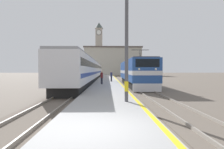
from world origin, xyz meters
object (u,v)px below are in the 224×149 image
object	(u,v)px
second_waiting_passenger	(111,76)
passenger_train	(90,70)
locomotive_train	(135,73)
catenary_mast	(129,24)
clock_tower	(99,47)
person_on_platform	(102,77)

from	to	relation	value
second_waiting_passenger	passenger_train	bearing A→B (deg)	122.27
locomotive_train	passenger_train	world-z (taller)	locomotive_train
passenger_train	catenary_mast	distance (m)	24.95
second_waiting_passenger	clock_tower	size ratio (longest dim) A/B	0.07
locomotive_train	clock_tower	xyz separation A→B (m)	(-7.79, 57.40, 10.91)
person_on_platform	locomotive_train	bearing A→B (deg)	15.60
second_waiting_passenger	catenary_mast	bearing A→B (deg)	-87.91
second_waiting_passenger	person_on_platform	bearing A→B (deg)	-104.27
passenger_train	catenary_mast	xyz separation A→B (m)	(4.70, -24.34, 2.83)
passenger_train	clock_tower	size ratio (longest dim) A/B	1.84
catenary_mast	passenger_train	bearing A→B (deg)	100.92
person_on_platform	clock_tower	bearing A→B (deg)	93.13
passenger_train	clock_tower	world-z (taller)	clock_tower
catenary_mast	clock_tower	size ratio (longest dim) A/B	0.37
catenary_mast	clock_tower	xyz separation A→B (m)	(-5.24, 71.22, 7.83)
locomotive_train	person_on_platform	bearing A→B (deg)	-164.40
catenary_mast	person_on_platform	world-z (taller)	catenary_mast
passenger_train	locomotive_train	bearing A→B (deg)	-55.44
locomotive_train	person_on_platform	world-z (taller)	locomotive_train
person_on_platform	clock_tower	world-z (taller)	clock_tower
locomotive_train	passenger_train	bearing A→B (deg)	124.56
catenary_mast	second_waiting_passenger	xyz separation A→B (m)	(-0.66, 17.94, -3.71)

